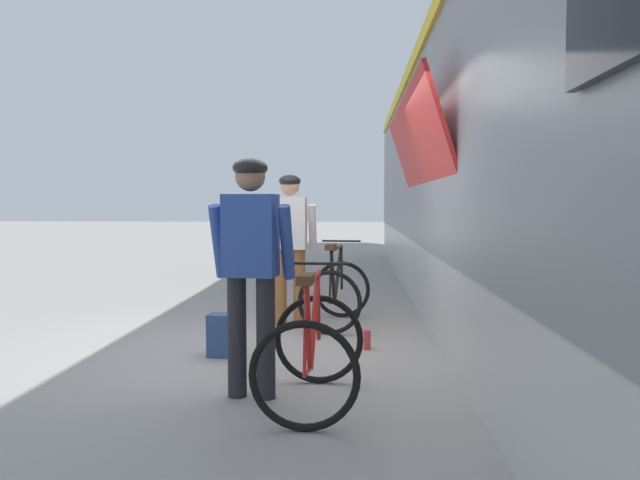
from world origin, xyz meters
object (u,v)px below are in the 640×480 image
Objects in this scene: cyclist_far_in_white at (290,236)px; backpack_on_platform at (224,335)px; cyclist_near_in_blue at (251,255)px; water_bottle_near_the_bikes at (367,340)px; bicycle_far_black at (336,292)px; bicycle_near_red at (312,349)px; train_car at (574,153)px.

cyclist_far_in_white reaches higher than backpack_on_platform.
cyclist_near_in_blue is 1.51m from backpack_on_platform.
cyclist_far_in_white is 9.29× the size of water_bottle_near_the_bikes.
bicycle_far_black reaches higher than water_bottle_near_the_bikes.
bicycle_near_red is (0.46, -0.15, -0.65)m from cyclist_near_in_blue.
cyclist_near_in_blue is 2.63m from cyclist_far_in_white.
water_bottle_near_the_bikes is at bearing -73.39° from bicycle_far_black.
cyclist_far_in_white is at bearing -179.60° from bicycle_far_black.
cyclist_near_in_blue is 1.54× the size of bicycle_far_black.
train_car reaches higher than cyclist_near_in_blue.
water_bottle_near_the_bikes is (0.89, 1.50, -0.96)m from cyclist_near_in_blue.
cyclist_far_in_white is 2.89m from bicycle_near_red.
cyclist_far_in_white reaches higher than bicycle_far_black.
train_car is 3.24m from cyclist_far_in_white.
backpack_on_platform reaches higher than water_bottle_near_the_bikes.
cyclist_far_in_white is 0.85m from bicycle_far_black.
bicycle_near_red is at bearing -104.48° from water_bottle_near_the_bikes.
train_car reaches higher than cyclist_far_in_white.
cyclist_near_in_blue is 9.29× the size of water_bottle_near_the_bikes.
train_car is at bearing 35.83° from cyclist_near_in_blue.
cyclist_near_in_blue and cyclist_far_in_white have the same top height.
cyclist_far_in_white is 1.72m from water_bottle_near_the_bikes.
water_bottle_near_the_bikes is (1.35, 0.34, -0.11)m from backpack_on_platform.
train_car is 18.65× the size of bicycle_near_red.
bicycle_near_red is 2.79m from bicycle_far_black.
cyclist_near_in_blue reaches higher than bicycle_near_red.
cyclist_far_in_white is at bearing 127.78° from water_bottle_near_the_bikes.
bicycle_far_black is at bearing 0.40° from cyclist_far_in_white.
train_car is 17.82× the size of bicycle_far_black.
cyclist_near_in_blue reaches higher than backpack_on_platform.
water_bottle_near_the_bikes is at bearing -161.64° from train_car.
water_bottle_near_the_bikes is (-2.20, -0.73, -1.87)m from train_car.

